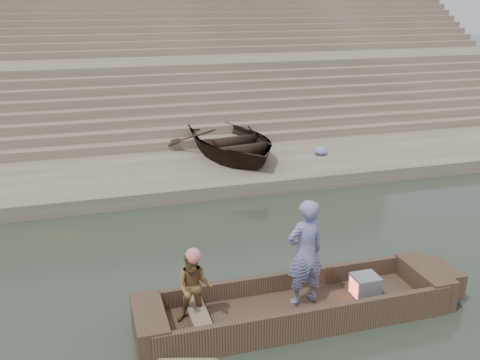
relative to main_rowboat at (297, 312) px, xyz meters
name	(u,v)px	position (x,y,z in m)	size (l,w,h in m)	color
ground	(353,312)	(1.04, -0.12, -0.11)	(120.00, 120.00, 0.00)	#283225
lower_landing	(232,169)	(1.04, 7.88, 0.09)	(32.00, 4.00, 0.40)	gray
mid_landing	(185,92)	(1.04, 15.38, 1.29)	(32.00, 3.00, 2.80)	gray
upper_landing	(160,49)	(1.04, 22.38, 2.49)	(32.00, 3.00, 5.20)	gray
ghat_steps	(178,77)	(1.04, 17.07, 1.69)	(32.00, 11.00, 5.20)	gray
main_rowboat	(297,312)	(0.00, 0.00, 0.00)	(5.00, 1.30, 0.22)	brown
rowboat_trim	(308,301)	(0.21, -0.01, 0.20)	(6.04, 2.63, 1.94)	brown
standing_man	(305,253)	(0.16, 0.12, 1.08)	(0.71, 0.46, 1.94)	navy
rowing_man	(194,287)	(-1.79, 0.10, 0.74)	(0.62, 0.48, 1.27)	#26722A
television	(364,286)	(1.30, 0.00, 0.31)	(0.46, 0.42, 0.40)	slate
beached_rowboat	(231,141)	(1.23, 8.65, 0.78)	(3.40, 4.76, 0.98)	#2D2116
cloth_bundles	(440,140)	(8.71, 8.00, 0.42)	(7.95, 1.96, 0.26)	#3F5999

